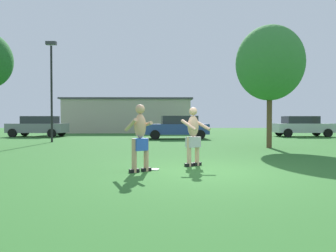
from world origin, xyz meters
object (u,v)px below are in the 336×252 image
at_px(frisbee, 155,169).
at_px(car_silver_mid_lot, 302,126).
at_px(player_in_blue, 140,136).
at_px(tree_left_field, 270,63).
at_px(player_near, 193,135).
at_px(car_blue_far_end, 177,127).
at_px(car_gray_near_post, 38,126).
at_px(lamp_post, 51,81).

relative_size(frisbee, car_silver_mid_lot, 0.06).
bearing_deg(player_in_blue, tree_left_field, 50.12).
relative_size(player_near, car_blue_far_end, 0.38).
bearing_deg(car_blue_far_end, car_silver_mid_lot, 14.89).
height_order(player_near, car_blue_far_end, player_near).
height_order(frisbee, car_gray_near_post, car_gray_near_post).
distance_m(lamp_post, tree_left_field, 12.15).
height_order(player_near, frisbee, player_near).
relative_size(player_near, car_gray_near_post, 0.38).
relative_size(car_silver_mid_lot, car_blue_far_end, 0.97).
distance_m(car_gray_near_post, car_silver_mid_lot, 20.43).
bearing_deg(player_near, car_blue_far_end, 89.71).
height_order(player_in_blue, car_blue_far_end, player_in_blue).
height_order(frisbee, car_blue_far_end, car_blue_far_end).
xyz_separation_m(player_near, lamp_post, (-7.42, 9.44, 2.69)).
relative_size(player_near, player_in_blue, 0.98).
relative_size(car_gray_near_post, lamp_post, 0.75).
distance_m(frisbee, car_gray_near_post, 18.54).
xyz_separation_m(car_silver_mid_lot, tree_left_field, (-5.77, -9.47, 3.16)).
bearing_deg(car_gray_near_post, frisbee, -59.41).
bearing_deg(lamp_post, player_in_blue, -60.27).
xyz_separation_m(car_blue_far_end, lamp_post, (-7.48, -3.12, 2.77)).
relative_size(player_near, frisbee, 7.04).
xyz_separation_m(frisbee, tree_left_field, (5.23, 6.38, 3.97)).
xyz_separation_m(player_near, car_blue_far_end, (0.06, 12.56, -0.08)).
xyz_separation_m(frisbee, car_gray_near_post, (-9.42, 15.94, 0.81)).
distance_m(car_silver_mid_lot, lamp_post, 18.46).
height_order(car_blue_far_end, lamp_post, lamp_post).
distance_m(player_in_blue, car_blue_far_end, 13.64).
height_order(car_silver_mid_lot, lamp_post, lamp_post).
xyz_separation_m(player_near, player_in_blue, (-1.46, -0.99, 0.01)).
bearing_deg(frisbee, car_blue_far_end, 84.99).
bearing_deg(player_in_blue, player_near, 34.20).
height_order(car_gray_near_post, lamp_post, lamp_post).
xyz_separation_m(player_near, car_gray_near_post, (-10.52, 15.27, -0.08)).
bearing_deg(car_gray_near_post, car_silver_mid_lot, -0.26).
bearing_deg(car_gray_near_post, tree_left_field, -33.12).
height_order(player_in_blue, tree_left_field, tree_left_field).
bearing_deg(car_blue_far_end, frisbee, -95.01).
distance_m(player_near, car_blue_far_end, 12.56).
relative_size(frisbee, lamp_post, 0.04).
relative_size(player_near, tree_left_field, 0.30).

